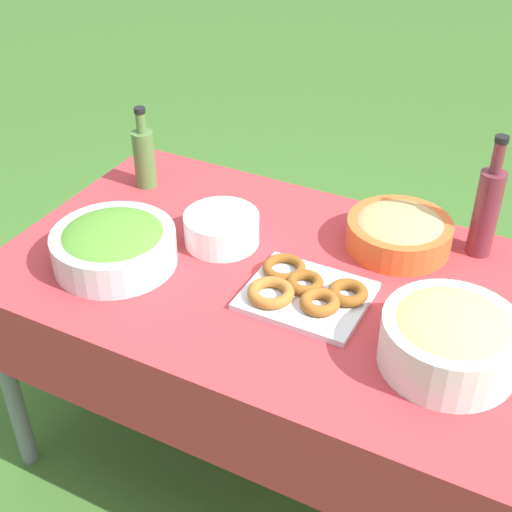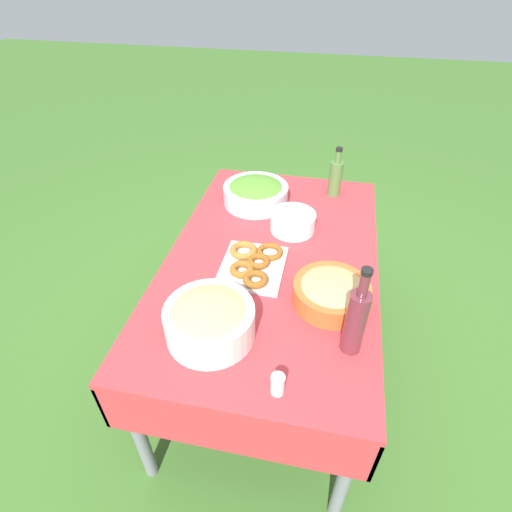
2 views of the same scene
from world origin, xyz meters
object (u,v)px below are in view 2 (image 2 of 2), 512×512
(plate_stack, at_px, (293,222))
(bread_bowl, at_px, (332,292))
(donut_platter, at_px, (253,264))
(wine_bottle, at_px, (356,320))
(salad_bowl, at_px, (256,192))
(pasta_bowl, at_px, (210,319))
(olive_oil_bottle, at_px, (336,177))

(plate_stack, relative_size, bread_bowl, 0.73)
(plate_stack, bearing_deg, bread_bowl, -155.39)
(donut_platter, relative_size, wine_bottle, 0.97)
(salad_bowl, bearing_deg, pasta_bowl, -178.32)
(pasta_bowl, relative_size, wine_bottle, 0.88)
(salad_bowl, xyz_separation_m, wine_bottle, (-0.82, -0.48, 0.08))
(donut_platter, relative_size, olive_oil_bottle, 1.28)
(plate_stack, height_order, bread_bowl, bread_bowl)
(salad_bowl, height_order, plate_stack, salad_bowl)
(pasta_bowl, distance_m, plate_stack, 0.69)
(olive_oil_bottle, distance_m, bread_bowl, 0.79)
(wine_bottle, bearing_deg, salad_bowl, 30.40)
(wine_bottle, bearing_deg, donut_platter, 49.95)
(donut_platter, bearing_deg, wine_bottle, -130.05)
(wine_bottle, bearing_deg, plate_stack, 23.43)
(salad_bowl, relative_size, plate_stack, 1.58)
(donut_platter, bearing_deg, salad_bowl, 10.48)
(olive_oil_bottle, height_order, wine_bottle, wine_bottle)
(donut_platter, height_order, olive_oil_bottle, olive_oil_bottle)
(wine_bottle, bearing_deg, bread_bowl, 20.79)
(olive_oil_bottle, bearing_deg, donut_platter, 156.53)
(salad_bowl, bearing_deg, olive_oil_bottle, -66.58)
(salad_bowl, relative_size, donut_platter, 0.98)
(wine_bottle, height_order, bread_bowl, wine_bottle)
(donut_platter, bearing_deg, plate_stack, -21.94)
(salad_bowl, height_order, wine_bottle, wine_bottle)
(donut_platter, bearing_deg, olive_oil_bottle, -23.47)
(salad_bowl, distance_m, olive_oil_bottle, 0.41)
(salad_bowl, distance_m, pasta_bowl, 0.86)
(plate_stack, height_order, wine_bottle, wine_bottle)
(pasta_bowl, distance_m, donut_platter, 0.38)
(olive_oil_bottle, bearing_deg, wine_bottle, -173.84)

